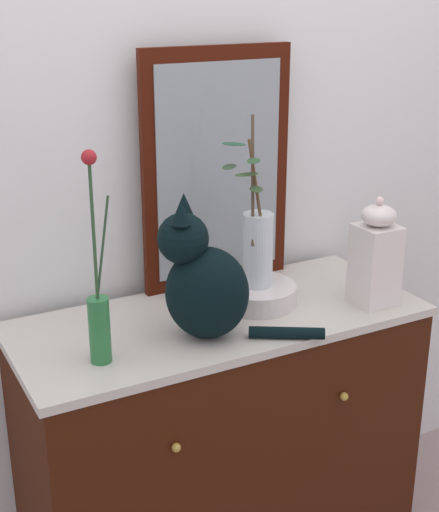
{
  "coord_description": "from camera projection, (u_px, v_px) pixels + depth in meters",
  "views": [
    {
      "loc": [
        -0.91,
        -1.7,
        1.81
      ],
      "look_at": [
        0.0,
        0.0,
        1.1
      ],
      "focal_mm": 52.24,
      "sensor_mm": 36.0,
      "label": 1
    }
  ],
  "objects": [
    {
      "name": "bowl_porcelain",
      "position": [
        257.0,
        294.0,
        2.19
      ],
      "size": [
        0.23,
        0.23,
        0.06
      ],
      "primitive_type": "cylinder",
      "color": "silver",
      "rests_on": "sideboard"
    },
    {
      "name": "sideboard",
      "position": [
        220.0,
        452.0,
        2.28
      ],
      "size": [
        1.18,
        0.52,
        0.92
      ],
      "color": "#371407",
      "rests_on": "ground_plane"
    },
    {
      "name": "wall_back",
      "position": [
        169.0,
        161.0,
        2.26
      ],
      "size": [
        4.4,
        0.08,
        2.6
      ],
      "primitive_type": "cube",
      "color": "white",
      "rests_on": "ground_plane"
    },
    {
      "name": "jar_lidded_porcelain",
      "position": [
        376.0,
        257.0,
        2.15
      ],
      "size": [
        0.11,
        0.11,
        0.33
      ],
      "color": "white",
      "rests_on": "sideboard"
    },
    {
      "name": "vase_glass_clear",
      "position": [
        257.0,
        245.0,
        2.13
      ],
      "size": [
        0.16,
        0.16,
        0.49
      ],
      "color": "silver",
      "rests_on": "bowl_porcelain"
    },
    {
      "name": "cat_sitting",
      "position": [
        203.0,
        281.0,
        1.94
      ],
      "size": [
        0.41,
        0.3,
        0.39
      ],
      "color": "black",
      "rests_on": "sideboard"
    },
    {
      "name": "mirror_leaning",
      "position": [
        217.0,
        170.0,
        2.23
      ],
      "size": [
        0.48,
        0.03,
        0.72
      ],
      "color": "#3C0F05",
      "rests_on": "sideboard"
    },
    {
      "name": "vase_slim_green",
      "position": [
        99.0,
        313.0,
        1.82
      ],
      "size": [
        0.07,
        0.05,
        0.54
      ],
      "color": "#287038",
      "rests_on": "sideboard"
    }
  ]
}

